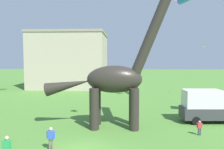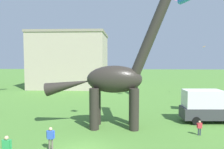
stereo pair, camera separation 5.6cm
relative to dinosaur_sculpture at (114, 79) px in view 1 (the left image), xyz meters
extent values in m
cylinder|color=#2D2823|center=(1.82, 0.81, -2.57)|extent=(0.85, 0.85, 3.67)
cylinder|color=#2D2823|center=(1.82, -0.81, -2.57)|extent=(0.85, 0.85, 3.67)
cylinder|color=#2D2823|center=(-1.70, 0.81, -2.57)|extent=(0.85, 0.85, 3.67)
cylinder|color=#2D2823|center=(-1.70, -0.81, -2.57)|extent=(0.85, 0.85, 3.67)
ellipsoid|color=#2D2823|center=(0.06, 0.00, 0.00)|extent=(5.02, 2.16, 2.47)
cylinder|color=#2D2823|center=(3.32, 0.00, 3.96)|extent=(3.61, 0.93, 7.15)
cone|color=#2D2823|center=(-4.15, 0.00, -0.56)|extent=(4.41, 1.24, 2.09)
cube|color=#38383D|center=(9.43, 2.06, -3.46)|extent=(5.70, 2.37, 1.10)
cube|color=silver|center=(8.64, 2.06, -2.06)|extent=(3.68, 2.19, 1.70)
cylinder|color=black|center=(7.75, 3.11, -4.01)|extent=(0.81, 0.30, 0.80)
cylinder|color=black|center=(7.75, 1.01, -4.01)|extent=(0.81, 0.30, 0.80)
cylinder|color=#2D3347|center=(7.02, -1.89, -4.11)|extent=(0.10, 0.10, 0.60)
cylinder|color=#2D3347|center=(7.16, -1.89, -4.11)|extent=(0.10, 0.10, 0.60)
cube|color=#D1333D|center=(7.09, -1.89, -3.60)|extent=(0.32, 0.20, 0.42)
sphere|color=tan|center=(7.09, -1.89, -3.29)|extent=(0.19, 0.19, 0.19)
cylinder|color=#D1333D|center=(6.91, -1.89, -3.58)|extent=(0.08, 0.08, 0.40)
cylinder|color=#D1333D|center=(7.28, -1.89, -3.58)|extent=(0.08, 0.08, 0.40)
cylinder|color=#6B6056|center=(-4.19, -5.40, -4.02)|extent=(0.13, 0.13, 0.78)
cylinder|color=#6B6056|center=(-4.00, -5.40, -4.02)|extent=(0.13, 0.13, 0.78)
cube|color=blue|center=(-4.09, -5.40, -3.35)|extent=(0.42, 0.26, 0.55)
sphere|color=tan|center=(-4.09, -5.40, -2.95)|extent=(0.24, 0.24, 0.24)
cylinder|color=blue|center=(-4.33, -5.40, -3.32)|extent=(0.10, 0.10, 0.53)
cylinder|color=blue|center=(-3.85, -5.40, -3.32)|extent=(0.10, 0.10, 0.53)
cube|color=green|center=(-6.10, -7.41, -3.30)|extent=(0.44, 0.27, 0.58)
sphere|color=tan|center=(-6.10, -7.41, -2.88)|extent=(0.26, 0.26, 0.26)
cylinder|color=green|center=(-6.35, -7.41, -3.27)|extent=(0.11, 0.11, 0.55)
cylinder|color=green|center=(-5.84, -7.41, -3.27)|extent=(0.11, 0.11, 0.55)
cube|color=orange|center=(13.94, 17.15, 3.83)|extent=(0.43, 0.61, 0.21)
cylinder|color=#19B2B7|center=(13.94, 17.15, 3.43)|extent=(0.01, 0.01, 0.61)
cube|color=#B7A893|center=(-10.92, 29.52, 1.33)|extent=(15.45, 13.47, 11.48)
cube|color=gray|center=(-10.92, 29.52, 7.33)|extent=(15.76, 13.74, 0.50)
camera|label=1|loc=(0.84, -20.13, 1.84)|focal=35.87mm
camera|label=2|loc=(0.89, -20.13, 1.84)|focal=35.87mm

